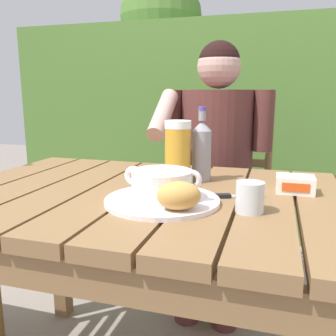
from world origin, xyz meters
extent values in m
cube|color=brown|center=(-0.43, 0.00, 0.71)|extent=(0.13, 0.80, 0.04)
cube|color=brown|center=(-0.28, 0.00, 0.71)|extent=(0.13, 0.80, 0.04)
cube|color=brown|center=(-0.14, 0.00, 0.71)|extent=(0.13, 0.80, 0.04)
cube|color=brown|center=(0.00, 0.00, 0.71)|extent=(0.13, 0.80, 0.04)
cube|color=brown|center=(0.14, 0.00, 0.71)|extent=(0.13, 0.80, 0.04)
cube|color=brown|center=(0.28, 0.00, 0.71)|extent=(0.13, 0.80, 0.04)
cube|color=brown|center=(0.43, 0.00, 0.71)|extent=(0.13, 0.80, 0.04)
cube|color=brown|center=(0.00, -0.37, 0.65)|extent=(1.23, 0.03, 0.08)
cube|color=brown|center=(0.00, 0.37, 0.65)|extent=(1.23, 0.03, 0.08)
cube|color=brown|center=(-0.60, 0.36, 0.35)|extent=(0.06, 0.06, 0.69)
cube|color=#4B7330|center=(0.00, 1.77, 0.74)|extent=(3.22, 0.60, 1.48)
cylinder|color=#4C3823|center=(-0.62, 1.92, 0.67)|extent=(0.10, 0.10, 1.33)
sphere|color=#4B7330|center=(-0.62, 1.92, 1.58)|extent=(0.64, 0.64, 0.64)
cylinder|color=brown|center=(0.27, 0.59, 0.22)|extent=(0.04, 0.04, 0.44)
cylinder|color=brown|center=(-0.18, 0.59, 0.22)|extent=(0.04, 0.04, 0.44)
cylinder|color=brown|center=(0.27, 0.97, 0.22)|extent=(0.04, 0.04, 0.44)
cylinder|color=brown|center=(-0.18, 0.97, 0.22)|extent=(0.04, 0.04, 0.44)
cube|color=brown|center=(0.04, 0.78, 0.45)|extent=(0.49, 0.42, 0.02)
cylinder|color=brown|center=(0.27, 0.97, 0.73)|extent=(0.04, 0.04, 0.57)
cylinder|color=brown|center=(-0.18, 0.97, 0.73)|extent=(0.04, 0.04, 0.57)
cube|color=brown|center=(0.04, 0.97, 0.64)|extent=(0.45, 0.02, 0.04)
cube|color=brown|center=(0.04, 0.97, 0.78)|extent=(0.45, 0.02, 0.04)
cube|color=brown|center=(0.04, 0.97, 0.93)|extent=(0.45, 0.02, 0.04)
cylinder|color=#562C29|center=(0.13, 0.48, 0.23)|extent=(0.11, 0.11, 0.45)
cylinder|color=#562C29|center=(0.13, 0.58, 0.51)|extent=(0.13, 0.40, 0.13)
cylinder|color=#562C29|center=(-0.04, 0.48, 0.23)|extent=(0.11, 0.11, 0.45)
cylinder|color=#562C29|center=(-0.04, 0.58, 0.51)|extent=(0.13, 0.40, 0.13)
cylinder|color=#562C29|center=(0.04, 0.68, 0.76)|extent=(0.32, 0.32, 0.50)
sphere|color=tan|center=(0.04, 0.68, 1.11)|extent=(0.19, 0.19, 0.19)
sphere|color=black|center=(0.04, 0.68, 1.13)|extent=(0.18, 0.18, 0.18)
cylinder|color=#562C29|center=(0.24, 0.66, 0.88)|extent=(0.08, 0.08, 0.26)
cylinder|color=#562C29|center=(-0.16, 0.66, 0.88)|extent=(0.08, 0.08, 0.26)
cylinder|color=tan|center=(-0.16, 0.50, 0.91)|extent=(0.07, 0.25, 0.21)
cylinder|color=white|center=(0.03, -0.10, 0.73)|extent=(0.29, 0.29, 0.01)
cylinder|color=white|center=(0.03, -0.10, 0.77)|extent=(0.15, 0.15, 0.07)
cylinder|color=#C46E28|center=(0.03, -0.10, 0.79)|extent=(0.14, 0.14, 0.01)
torus|color=white|center=(-0.05, -0.10, 0.79)|extent=(0.05, 0.01, 0.05)
torus|color=white|center=(0.11, -0.10, 0.79)|extent=(0.05, 0.01, 0.05)
ellipsoid|color=#CA9247|center=(0.09, -0.17, 0.77)|extent=(0.12, 0.11, 0.07)
cylinder|color=gold|center=(0.01, 0.12, 0.81)|extent=(0.08, 0.08, 0.17)
cylinder|color=white|center=(0.01, 0.12, 0.91)|extent=(0.08, 0.08, 0.02)
cylinder|color=gray|center=(0.07, 0.17, 0.81)|extent=(0.06, 0.06, 0.16)
cone|color=gray|center=(0.07, 0.17, 0.90)|extent=(0.06, 0.06, 0.03)
cylinder|color=gray|center=(0.07, 0.17, 0.93)|extent=(0.02, 0.02, 0.03)
cylinder|color=#4B3E90|center=(0.07, 0.17, 0.95)|extent=(0.03, 0.03, 0.01)
cylinder|color=silver|center=(0.25, -0.11, 0.76)|extent=(0.07, 0.07, 0.07)
cube|color=white|center=(0.36, 0.10, 0.75)|extent=(0.10, 0.08, 0.05)
cube|color=#E04D1A|center=(0.36, 0.06, 0.75)|extent=(0.07, 0.00, 0.02)
cube|color=silver|center=(0.22, 0.01, 0.73)|extent=(0.12, 0.06, 0.00)
cube|color=black|center=(0.16, -0.01, 0.73)|extent=(0.07, 0.04, 0.01)
camera|label=1|loc=(0.30, -0.94, 1.00)|focal=38.66mm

